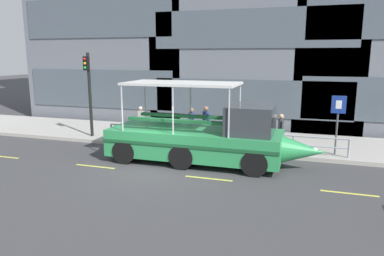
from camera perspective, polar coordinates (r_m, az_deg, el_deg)
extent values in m
plane|color=#3D3D3F|center=(14.61, -6.10, -6.44)|extent=(120.00, 120.00, 0.00)
cube|color=#A8A59E|center=(19.65, 0.51, -1.46)|extent=(32.00, 4.80, 0.18)
cube|color=#B2ADA3|center=(17.35, -1.94, -3.19)|extent=(32.00, 0.18, 0.18)
cube|color=#DBD64C|center=(18.34, -27.78, -4.01)|extent=(1.80, 0.12, 0.01)
cube|color=#DBD64C|center=(15.35, -15.03, -5.88)|extent=(1.80, 0.12, 0.01)
cube|color=#DBD64C|center=(13.44, 2.62, -7.96)|extent=(1.80, 0.12, 0.01)
cube|color=#DBD64C|center=(13.12, 23.59, -9.44)|extent=(1.80, 0.12, 0.01)
cube|color=#4C5660|center=(25.02, -14.50, 6.03)|extent=(10.54, 0.06, 2.51)
cube|color=#4C5660|center=(25.04, -15.04, 16.47)|extent=(10.54, 0.06, 2.51)
cube|color=#4C5660|center=(21.46, 8.87, 4.63)|extent=(11.59, 0.06, 2.18)
cube|color=#4C5660|center=(21.37, 9.20, 15.26)|extent=(11.59, 0.06, 2.18)
cylinder|color=#9EA0A8|center=(16.96, 4.17, -0.48)|extent=(11.39, 0.07, 0.07)
cylinder|color=#9EA0A8|center=(17.05, 4.15, -1.79)|extent=(11.39, 0.06, 0.06)
cylinder|color=#9EA0A8|center=(19.17, -12.62, -0.56)|extent=(0.09, 0.09, 0.80)
cylinder|color=#9EA0A8|center=(18.14, -6.39, -1.03)|extent=(0.09, 0.09, 0.80)
cylinder|color=#9EA0A8|center=(17.35, 0.49, -1.53)|extent=(0.09, 0.09, 0.80)
cylinder|color=#9EA0A8|center=(16.83, 7.93, -2.05)|extent=(0.09, 0.09, 0.80)
cylinder|color=#9EA0A8|center=(16.60, 15.70, -2.55)|extent=(0.09, 0.09, 0.80)
cylinder|color=#9EA0A8|center=(16.69, 23.53, -3.01)|extent=(0.09, 0.09, 0.80)
cylinder|color=black|center=(19.94, -15.81, 5.02)|extent=(0.16, 0.16, 4.43)
cube|color=black|center=(19.68, -16.39, 9.77)|extent=(0.24, 0.20, 0.72)
sphere|color=red|center=(19.58, -16.61, 10.40)|extent=(0.14, 0.14, 0.14)
sphere|color=gold|center=(19.59, -16.58, 9.75)|extent=(0.14, 0.14, 0.14)
sphere|color=green|center=(19.59, -16.54, 9.11)|extent=(0.14, 0.14, 0.14)
cylinder|color=#4C4F54|center=(16.91, 21.92, 0.35)|extent=(0.08, 0.08, 2.56)
cube|color=navy|center=(16.72, 22.17, 3.45)|extent=(0.60, 0.04, 0.76)
cube|color=white|center=(16.70, 22.17, 3.44)|extent=(0.24, 0.01, 0.36)
cube|color=#2D9351|center=(15.28, 0.40, -2.31)|extent=(7.23, 2.53, 1.12)
cone|color=#2D9351|center=(14.62, 17.24, -3.47)|extent=(1.63, 1.07, 1.07)
cylinder|color=#2D9351|center=(16.70, -11.53, -1.37)|extent=(0.36, 1.07, 1.07)
cube|color=#19512C|center=(14.07, -1.17, -2.93)|extent=(7.23, 0.04, 0.12)
sphere|color=white|center=(14.61, 18.84, -3.37)|extent=(0.22, 0.22, 0.22)
cube|color=#33383D|center=(14.54, 9.28, 1.36)|extent=(1.81, 2.12, 1.13)
cube|color=silver|center=(15.06, -1.57, 7.05)|extent=(4.70, 2.32, 0.10)
cylinder|color=#B2B2B7|center=(15.67, 7.55, 3.50)|extent=(0.07, 0.07, 1.87)
cylinder|color=#B2B2B7|center=(13.51, 5.84, 2.29)|extent=(0.07, 0.07, 1.87)
cylinder|color=#B2B2B7|center=(16.21, -0.24, 3.86)|extent=(0.07, 0.07, 1.87)
cylinder|color=#B2B2B7|center=(14.14, -3.05, 2.74)|extent=(0.07, 0.07, 1.87)
cylinder|color=#B2B2B7|center=(17.03, -7.41, 4.13)|extent=(0.07, 0.07, 1.87)
cylinder|color=#B2B2B7|center=(15.07, -11.01, 3.08)|extent=(0.07, 0.07, 1.87)
cube|color=#19512C|center=(15.81, -0.81, 1.89)|extent=(4.33, 0.28, 0.12)
cube|color=#19512C|center=(14.68, -2.33, 1.15)|extent=(4.33, 0.28, 0.12)
cylinder|color=black|center=(15.92, 11.04, -3.21)|extent=(1.00, 0.28, 1.00)
cylinder|color=black|center=(13.70, 9.85, -5.56)|extent=(1.00, 0.28, 1.00)
cylinder|color=black|center=(16.49, 1.01, -2.50)|extent=(1.00, 0.28, 1.00)
cylinder|color=black|center=(14.36, -1.69, -4.61)|extent=(1.00, 0.28, 1.00)
cylinder|color=black|center=(17.38, -7.01, -1.86)|extent=(1.00, 0.28, 1.00)
cylinder|color=black|center=(15.36, -10.64, -3.73)|extent=(1.00, 0.28, 1.00)
cylinder|color=#1E2338|center=(17.23, 13.82, -1.93)|extent=(0.10, 0.10, 0.82)
cylinder|color=#1E2338|center=(17.38, 13.68, -1.81)|extent=(0.10, 0.10, 0.82)
cube|color=#38383D|center=(17.16, 13.86, 0.40)|extent=(0.27, 0.35, 0.58)
cylinder|color=#38383D|center=(16.97, 14.04, 0.18)|extent=(0.07, 0.07, 0.52)
cylinder|color=#38383D|center=(17.36, 13.68, 0.44)|extent=(0.07, 0.07, 0.52)
sphere|color=tan|center=(17.09, 13.93, 1.80)|extent=(0.22, 0.22, 0.22)
cylinder|color=black|center=(18.27, 2.35, -0.74)|extent=(0.11, 0.11, 0.89)
cylinder|color=black|center=(18.41, 2.04, -0.64)|extent=(0.11, 0.11, 0.89)
cube|color=navy|center=(18.20, 2.21, 1.64)|extent=(0.38, 0.36, 0.63)
cylinder|color=navy|center=(18.03, 2.61, 1.44)|extent=(0.08, 0.08, 0.56)
cylinder|color=navy|center=(18.38, 1.82, 1.64)|extent=(0.08, 0.08, 0.56)
sphere|color=#936B4C|center=(18.13, 2.22, 3.08)|extent=(0.24, 0.24, 0.24)
cylinder|color=black|center=(18.28, 0.03, -0.79)|extent=(0.11, 0.11, 0.84)
cylinder|color=black|center=(18.43, -0.20, -0.69)|extent=(0.11, 0.11, 0.84)
cube|color=navy|center=(18.22, -0.09, 1.48)|extent=(0.35, 0.36, 0.60)
cylinder|color=navy|center=(18.04, 0.20, 1.28)|extent=(0.07, 0.07, 0.54)
cylinder|color=navy|center=(18.41, -0.38, 1.49)|extent=(0.07, 0.07, 0.54)
sphere|color=#936B4C|center=(18.15, -0.09, 2.84)|extent=(0.23, 0.23, 0.23)
cylinder|color=#1E2338|center=(19.84, -8.28, -0.02)|extent=(0.10, 0.10, 0.79)
cylinder|color=#1E2338|center=(19.81, -7.84, -0.02)|extent=(0.10, 0.10, 0.79)
cube|color=#B7B2A8|center=(19.71, -8.11, 1.91)|extent=(0.33, 0.23, 0.56)
cylinder|color=#B7B2A8|center=(19.76, -8.66, 1.84)|extent=(0.07, 0.07, 0.51)
cylinder|color=#B7B2A8|center=(19.66, -7.55, 1.82)|extent=(0.07, 0.07, 0.51)
sphere|color=beige|center=(19.64, -8.14, 3.10)|extent=(0.22, 0.22, 0.22)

